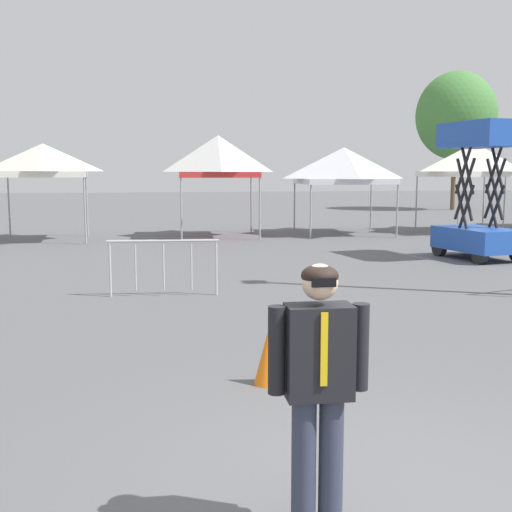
# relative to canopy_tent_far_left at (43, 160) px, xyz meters

# --- Properties ---
(ground_plane) EXTENTS (140.00, 140.00, 0.00)m
(ground_plane) POSITION_rel_canopy_tent_far_left_xyz_m (4.86, -18.42, -2.71)
(ground_plane) COLOR #5B5B5E
(canopy_tent_far_left) EXTENTS (2.94, 2.94, 3.28)m
(canopy_tent_far_left) POSITION_rel_canopy_tent_far_left_xyz_m (0.00, 0.00, 0.00)
(canopy_tent_far_left) COLOR #9E9EA3
(canopy_tent_far_left) RESTS_ON ground
(canopy_tent_left_of_center) EXTENTS (3.00, 3.00, 3.63)m
(canopy_tent_left_of_center) POSITION_rel_canopy_tent_far_left_xyz_m (5.95, 0.52, 0.17)
(canopy_tent_left_of_center) COLOR #9E9EA3
(canopy_tent_left_of_center) RESTS_ON ground
(canopy_tent_right_of_center) EXTENTS (3.49, 3.49, 3.24)m
(canopy_tent_right_of_center) POSITION_rel_canopy_tent_far_left_xyz_m (10.70, 0.62, -0.15)
(canopy_tent_right_of_center) COLOR #9E9EA3
(canopy_tent_right_of_center) RESTS_ON ground
(canopy_tent_behind_left) EXTENTS (3.48, 3.48, 3.45)m
(canopy_tent_behind_left) POSITION_rel_canopy_tent_far_left_xyz_m (15.86, 0.42, 0.08)
(canopy_tent_behind_left) COLOR #9E9EA3
(canopy_tent_behind_left) RESTS_ON ground
(scissor_lift) EXTENTS (1.76, 2.50, 3.65)m
(scissor_lift) POSITION_rel_canopy_tent_far_left_xyz_m (12.09, -6.75, -1.58)
(scissor_lift) COLOR black
(scissor_lift) RESTS_ON ground
(person_foreground) EXTENTS (0.65, 0.27, 1.78)m
(person_foreground) POSITION_rel_canopy_tent_far_left_xyz_m (4.20, -18.75, -1.68)
(person_foreground) COLOR #33384C
(person_foreground) RESTS_ON ground
(tree_behind_tents_center) EXTENTS (4.81, 4.81, 8.37)m
(tree_behind_tents_center) POSITION_rel_canopy_tent_far_left_xyz_m (22.23, 14.23, 3.00)
(tree_behind_tents_center) COLOR brown
(tree_behind_tents_center) RESTS_ON ground
(crowd_barrier_near_person) EXTENTS (2.09, 0.26, 1.08)m
(crowd_barrier_near_person) POSITION_rel_canopy_tent_far_left_xyz_m (3.54, -10.45, -1.96)
(crowd_barrier_near_person) COLOR #B7BABF
(crowd_barrier_near_person) RESTS_ON ground
(traffic_cone_lot_center) EXTENTS (0.32, 0.32, 0.62)m
(traffic_cone_lot_center) POSITION_rel_canopy_tent_far_left_xyz_m (4.48, -15.80, -2.40)
(traffic_cone_lot_center) COLOR orange
(traffic_cone_lot_center) RESTS_ON ground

